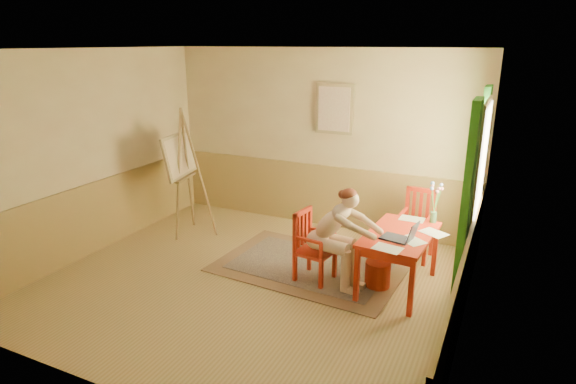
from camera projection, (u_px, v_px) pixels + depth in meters
The scene contains 14 objects.
room at pixel (249, 173), 5.64m from camera, with size 5.04×4.54×2.84m.
wainscot at pixel (279, 223), 6.60m from camera, with size 5.00×4.50×1.00m.
window at pixel (476, 179), 5.62m from camera, with size 0.12×2.01×2.20m.
wall_portrait at pixel (334, 109), 7.29m from camera, with size 0.60×0.05×0.76m.
rug at pixel (310, 266), 6.44m from camera, with size 2.50×1.75×0.02m.
table at pixel (400, 240), 5.70m from camera, with size 0.80×1.24×0.72m.
chair_left at pixel (312, 246), 5.97m from camera, with size 0.47×0.45×0.90m.
chair_back at pixel (417, 224), 6.62m from camera, with size 0.45×0.47×0.96m.
figure at pixel (336, 232), 5.74m from camera, with size 0.97×0.47×1.27m.
laptop at pixel (401, 236), 5.45m from camera, with size 0.43×0.30×0.24m.
papers at pixel (412, 234), 5.62m from camera, with size 0.74×1.28×0.00m.
vase at pixel (434, 204), 5.96m from camera, with size 0.17×0.26×0.51m.
wastebasket at pixel (378, 274), 5.87m from camera, with size 0.31×0.31×0.33m, color #A32A12.
easel at pixel (182, 161), 7.27m from camera, with size 0.72×0.88×1.96m.
Camera 1 is at (2.73, -4.73, 2.87)m, focal length 30.06 mm.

